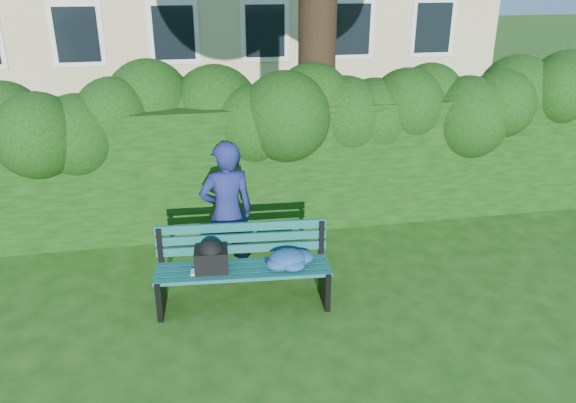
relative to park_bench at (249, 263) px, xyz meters
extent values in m
plane|color=#1D4D0F|center=(0.56, 0.01, -0.50)|extent=(80.00, 80.00, 0.00)
cube|color=white|center=(-3.04, 9.99, 1.50)|extent=(1.30, 0.08, 1.60)
cube|color=black|center=(-3.04, 9.95, 1.50)|extent=(1.05, 0.04, 1.35)
cube|color=white|center=(-0.64, 9.99, 1.50)|extent=(1.30, 0.08, 1.60)
cube|color=black|center=(-0.64, 9.95, 1.50)|extent=(1.05, 0.04, 1.35)
cube|color=white|center=(1.76, 9.99, 1.50)|extent=(1.30, 0.08, 1.60)
cube|color=black|center=(1.76, 9.95, 1.50)|extent=(1.05, 0.04, 1.35)
cube|color=white|center=(4.16, 9.99, 1.50)|extent=(1.30, 0.08, 1.60)
cube|color=black|center=(4.16, 9.95, 1.50)|extent=(1.05, 0.04, 1.35)
cube|color=white|center=(6.56, 9.99, 1.50)|extent=(1.30, 0.08, 1.60)
cube|color=black|center=(6.56, 9.95, 1.50)|extent=(1.05, 0.04, 1.35)
cube|color=black|center=(0.56, 2.21, 0.40)|extent=(10.00, 1.00, 1.80)
cylinder|color=black|center=(1.36, 2.56, 2.21)|extent=(0.54, 0.54, 5.42)
cube|color=#11554D|center=(-0.08, -0.22, -0.05)|extent=(1.92, 0.26, 0.04)
cube|color=#11554D|center=(-0.07, -0.10, -0.05)|extent=(1.92, 0.26, 0.04)
cube|color=#11554D|center=(-0.06, 0.02, -0.05)|extent=(1.92, 0.26, 0.04)
cube|color=#11554D|center=(-0.05, 0.14, -0.05)|extent=(1.92, 0.26, 0.04)
cube|color=#11554D|center=(-0.05, 0.22, 0.08)|extent=(1.91, 0.19, 0.10)
cube|color=#11554D|center=(-0.05, 0.23, 0.21)|extent=(1.91, 0.19, 0.10)
cube|color=#11554D|center=(-0.04, 0.24, 0.34)|extent=(1.91, 0.19, 0.10)
cube|color=black|center=(-0.97, 0.04, -0.28)|extent=(0.10, 0.50, 0.44)
cube|color=black|center=(-0.95, 0.30, 0.15)|extent=(0.06, 0.06, 0.45)
cube|color=black|center=(-0.98, -0.01, -0.06)|extent=(0.09, 0.42, 0.05)
cube|color=black|center=(0.84, -0.11, -0.28)|extent=(0.10, 0.50, 0.44)
cube|color=black|center=(0.86, 0.15, 0.15)|extent=(0.06, 0.06, 0.45)
cube|color=black|center=(0.83, -0.16, -0.06)|extent=(0.09, 0.42, 0.05)
cube|color=white|center=(-0.54, -0.05, -0.02)|extent=(0.19, 0.14, 0.02)
cube|color=black|center=(-0.41, -0.01, 0.09)|extent=(0.38, 0.30, 0.25)
imported|color=navy|center=(-0.17, 0.55, 0.37)|extent=(0.69, 0.50, 1.75)
camera|label=1|loc=(-0.62, -5.44, 2.99)|focal=35.00mm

